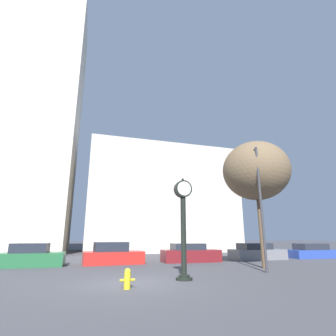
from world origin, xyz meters
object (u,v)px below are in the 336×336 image
at_px(car_grey, 257,253).
at_px(street_clock, 183,219).
at_px(car_blue, 313,252).
at_px(car_green, 32,257).
at_px(car_maroon, 190,254).
at_px(fire_hydrant_near, 127,278).
at_px(bare_tree, 256,171).
at_px(street_lamp_right, 256,188).
at_px(car_red, 113,255).

bearing_deg(car_grey, street_clock, -138.67).
bearing_deg(street_clock, car_blue, 27.87).
distance_m(car_green, car_maroon, 10.84).
height_order(car_green, fire_hydrant_near, car_green).
bearing_deg(car_maroon, car_green, -178.45).
bearing_deg(car_grey, bare_tree, -120.95).
bearing_deg(car_maroon, street_lamp_right, -74.66).
relative_size(street_clock, car_red, 1.09).
height_order(fire_hydrant_near, street_lamp_right, street_lamp_right).
bearing_deg(car_green, car_grey, 2.31).
xyz_separation_m(car_red, street_lamp_right, (7.36, -6.54, 3.95)).
height_order(car_maroon, car_grey, car_maroon).
height_order(car_green, street_lamp_right, street_lamp_right).
xyz_separation_m(car_grey, bare_tree, (-3.33, -5.40, 5.45)).
distance_m(car_blue, bare_tree, 11.91).
height_order(car_grey, bare_tree, bare_tree).
height_order(car_grey, car_blue, car_grey).
bearing_deg(car_green, bare_tree, -19.34).
distance_m(car_red, car_maroon, 5.76).
bearing_deg(car_grey, car_red, -178.22).
xyz_separation_m(car_green, street_lamp_right, (12.44, -6.51, 3.97)).
bearing_deg(car_green, fire_hydrant_near, -61.16).
bearing_deg(car_blue, car_maroon, -176.37).
relative_size(car_maroon, fire_hydrant_near, 6.18).
height_order(car_green, bare_tree, bare_tree).
bearing_deg(car_grey, fire_hydrant_near, -141.49).
height_order(car_red, street_lamp_right, street_lamp_right).
distance_m(car_maroon, car_grey, 6.04).
bearing_deg(car_blue, street_lamp_right, -144.10).
xyz_separation_m(street_lamp_right, bare_tree, (1.11, 1.36, 1.44)).
xyz_separation_m(car_green, car_red, (5.08, 0.03, 0.02)).
distance_m(car_grey, bare_tree, 8.36).
height_order(car_red, car_grey, car_red).
relative_size(street_clock, car_blue, 0.96).
xyz_separation_m(car_green, bare_tree, (13.54, -5.15, 5.40)).
distance_m(street_clock, bare_tree, 7.51).
bearing_deg(car_red, car_green, 177.21).
distance_m(street_clock, car_grey, 12.62).
height_order(car_blue, bare_tree, bare_tree).
height_order(car_grey, street_lamp_right, street_lamp_right).
height_order(street_clock, car_maroon, street_clock).
height_order(car_green, car_grey, car_green).
bearing_deg(street_clock, car_green, 133.36).
distance_m(car_grey, fire_hydrant_near, 15.35).
relative_size(street_clock, car_grey, 1.01).
distance_m(car_green, bare_tree, 15.46).
bearing_deg(car_green, car_blue, 1.99).
relative_size(car_red, street_lamp_right, 0.60).
bearing_deg(car_maroon, car_blue, 2.59).
relative_size(car_maroon, street_lamp_right, 0.63).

